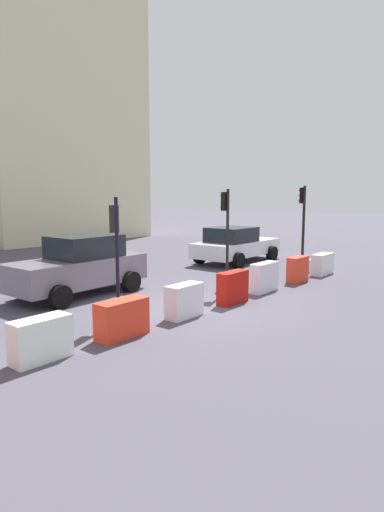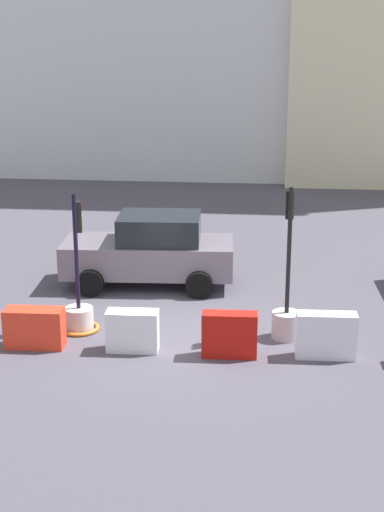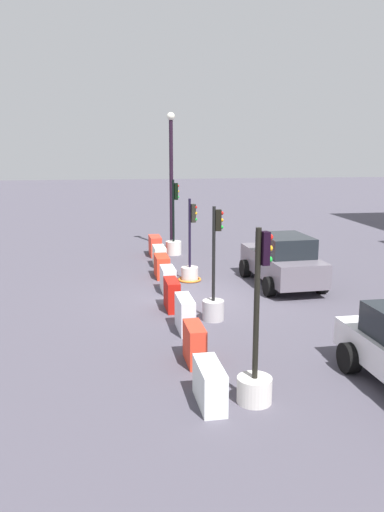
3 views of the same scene
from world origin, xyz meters
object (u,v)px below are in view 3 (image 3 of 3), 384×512
construction_barrier_0 (155,246)px  traffic_light_0 (174,242)px  traffic_light_2 (214,299)px  construction_barrier_1 (159,256)px  construction_barrier_7 (210,385)px  construction_barrier_5 (185,314)px  construction_barrier_6 (195,344)px  car_grey_saloon (282,260)px  street_lamp_post (171,172)px  construction_barrier_3 (168,280)px  traffic_light_3 (255,370)px  construction_barrier_4 (172,295)px  construction_barrier_2 (162,266)px  traffic_light_1 (190,268)px

construction_barrier_0 → traffic_light_0: bearing=98.2°
traffic_light_0 → traffic_light_2: (8.87, 0.07, 0.02)m
construction_barrier_1 → construction_barrier_7: 11.44m
traffic_light_2 → construction_barrier_5: (0.73, -0.89, -0.14)m
traffic_light_2 → construction_barrier_6: bearing=-19.2°
construction_barrier_0 → car_grey_saloon: (5.51, 3.91, 0.44)m
traffic_light_2 → street_lamp_post: 10.67m
construction_barrier_1 → traffic_light_2: bearing=7.5°
construction_barrier_0 → construction_barrier_3: bearing=-0.5°
construction_barrier_0 → construction_barrier_5: bearing=0.0°
traffic_light_0 → traffic_light_3: size_ratio=0.99×
traffic_light_2 → traffic_light_0: bearing=-179.5°
street_lamp_post → construction_barrier_0: bearing=-30.8°
construction_barrier_7 → car_grey_saloon: bearing=153.2°
construction_barrier_3 → construction_barrier_6: 5.76m
traffic_light_2 → construction_barrier_7: (4.66, -0.98, -0.20)m
traffic_light_2 → construction_barrier_4: traffic_light_2 is taller
construction_barrier_2 → street_lamp_post: size_ratio=0.19×
traffic_light_2 → construction_barrier_5: size_ratio=2.71×
traffic_light_1 → traffic_light_2: size_ratio=0.93×
traffic_light_2 → construction_barrier_3: bearing=-162.6°
traffic_light_2 → construction_barrier_0: size_ratio=2.69×
traffic_light_3 → construction_barrier_2: 9.70m
traffic_light_1 → car_grey_saloon: traffic_light_1 is taller
traffic_light_2 → car_grey_saloon: bearing=137.1°
construction_barrier_6 → construction_barrier_0: bearing=179.7°
traffic_light_1 → construction_barrier_0: (-4.46, -0.87, -0.04)m
traffic_light_3 → construction_barrier_5: (-3.97, -0.77, -0.18)m
street_lamp_post → construction_barrier_4: bearing=-6.4°
construction_barrier_0 → construction_barrier_7: size_ratio=1.00×
construction_barrier_2 → construction_barrier_4: construction_barrier_4 is taller
construction_barrier_6 → construction_barrier_7: 1.91m
traffic_light_3 → construction_barrier_7: size_ratio=2.82×
construction_barrier_4 → street_lamp_post: size_ratio=0.17×
construction_barrier_0 → construction_barrier_7: 13.41m
construction_barrier_6 → traffic_light_3: bearing=23.2°
construction_barrier_2 → street_lamp_post: street_lamp_post is taller
car_grey_saloon → traffic_light_0: bearing=-151.3°
traffic_light_3 → construction_barrier_5: 4.04m
traffic_light_3 → construction_barrier_7: traffic_light_3 is taller
construction_barrier_6 → street_lamp_post: (-13.01, 0.96, 3.11)m
construction_barrier_0 → construction_barrier_4: construction_barrier_4 is taller
construction_barrier_0 → construction_barrier_1: (1.98, 0.01, -0.04)m
traffic_light_3 → construction_barrier_7: bearing=-92.5°
traffic_light_0 → construction_barrier_1: traffic_light_0 is taller
car_grey_saloon → construction_barrier_6: bearing=-33.5°
car_grey_saloon → traffic_light_1: bearing=-109.1°
construction_barrier_5 → traffic_light_3: bearing=10.9°
traffic_light_2 → construction_barrier_2: traffic_light_2 is taller
construction_barrier_0 → construction_barrier_4: size_ratio=1.09×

